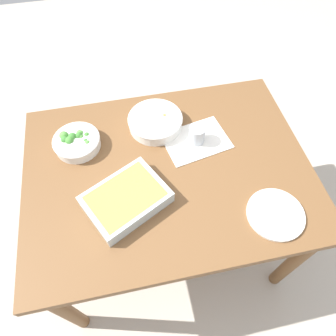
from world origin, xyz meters
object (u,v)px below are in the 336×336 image
Objects in this scene: baking_dish at (126,199)px; spoon_by_stew at (163,130)px; stew_bowl at (155,121)px; drink_cup at (197,135)px; broccoli_bowl at (77,142)px; side_plate at (276,214)px.

spoon_by_stew is (-0.21, -0.34, -0.03)m from baking_dish.
drink_cup reaches higher than stew_bowl.
broccoli_bowl is 0.39m from spoon_by_stew.
drink_cup reaches higher than baking_dish.
stew_bowl is 0.41m from baking_dish.
spoon_by_stew is (0.13, -0.09, -0.03)m from drink_cup.
stew_bowl is at bearing -116.32° from baking_dish.
side_plate is 1.55× the size of spoon_by_stew.
side_plate is at bearing 123.70° from spoon_by_stew.
drink_cup is (-0.16, 0.12, 0.01)m from stew_bowl.
stew_bowl and baking_dish have the same top height.
drink_cup is 0.46m from side_plate.
stew_bowl is 0.36m from broccoli_bowl.
stew_bowl is 0.65m from side_plate.
baking_dish is at bearing 118.34° from broccoli_bowl.
drink_cup is 0.39× the size of side_plate.
stew_bowl is 0.05m from spoon_by_stew.
side_plate is (-0.72, 0.49, -0.02)m from broccoli_bowl.
baking_dish reaches higher than side_plate.
drink_cup is (-0.52, 0.08, 0.01)m from broccoli_bowl.
baking_dish is 2.58× the size of spoon_by_stew.
broccoli_bowl reaches higher than spoon_by_stew.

